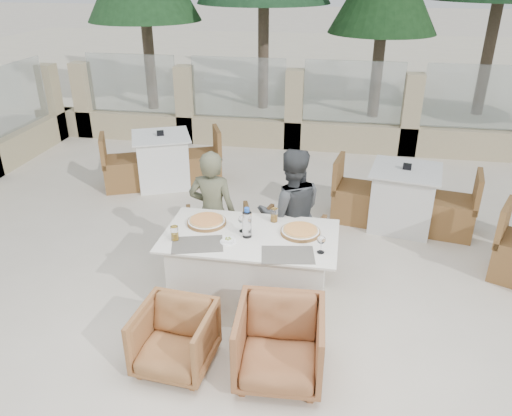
% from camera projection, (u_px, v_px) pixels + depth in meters
% --- Properties ---
extents(ground, '(80.00, 80.00, 0.00)m').
position_uv_depth(ground, '(238.00, 306.00, 4.88)').
color(ground, beige).
rests_on(ground, ground).
extents(sand_patch, '(30.00, 16.00, 0.01)m').
position_uv_depth(sand_patch, '(322.00, 61.00, 17.27)').
color(sand_patch, beige).
rests_on(sand_patch, ground).
extents(perimeter_wall_far, '(10.00, 0.34, 1.60)m').
position_uv_depth(perimeter_wall_far, '(294.00, 104.00, 8.78)').
color(perimeter_wall_far, '#C4B38A').
rests_on(perimeter_wall_far, ground).
extents(dining_table, '(1.60, 0.90, 0.77)m').
position_uv_depth(dining_table, '(250.00, 270.00, 4.75)').
color(dining_table, white).
rests_on(dining_table, ground).
extents(placemat_near_left, '(0.51, 0.41, 0.00)m').
position_uv_depth(placemat_near_left, '(197.00, 244.00, 4.42)').
color(placemat_near_left, '#5E5950').
rests_on(placemat_near_left, dining_table).
extents(placemat_near_right, '(0.49, 0.37, 0.00)m').
position_uv_depth(placemat_near_right, '(288.00, 255.00, 4.26)').
color(placemat_near_right, '#615C53').
rests_on(placemat_near_right, dining_table).
extents(pizza_left, '(0.45, 0.45, 0.05)m').
position_uv_depth(pizza_left, '(207.00, 221.00, 4.77)').
color(pizza_left, '#CA4E1B').
rests_on(pizza_left, dining_table).
extents(pizza_right, '(0.48, 0.48, 0.05)m').
position_uv_depth(pizza_right, '(300.00, 231.00, 4.59)').
color(pizza_right, orange).
rests_on(pizza_right, dining_table).
extents(water_bottle, '(0.11, 0.11, 0.29)m').
position_uv_depth(water_bottle, '(247.00, 222.00, 4.49)').
color(water_bottle, '#C2DCFF').
rests_on(water_bottle, dining_table).
extents(wine_glass_centre, '(0.09, 0.09, 0.18)m').
position_uv_depth(wine_glass_centre, '(242.00, 223.00, 4.60)').
color(wine_glass_centre, white).
rests_on(wine_glass_centre, dining_table).
extents(wine_glass_corner, '(0.08, 0.08, 0.18)m').
position_uv_depth(wine_glass_corner, '(321.00, 243.00, 4.26)').
color(wine_glass_corner, silver).
rests_on(wine_glass_corner, dining_table).
extents(beer_glass_left, '(0.07, 0.07, 0.14)m').
position_uv_depth(beer_glass_left, '(175.00, 233.00, 4.46)').
color(beer_glass_left, '#C18E1B').
rests_on(beer_glass_left, dining_table).
extents(beer_glass_right, '(0.08, 0.08, 0.14)m').
position_uv_depth(beer_glass_right, '(274.00, 215.00, 4.79)').
color(beer_glass_right, '#C27D1B').
rests_on(beer_glass_right, dining_table).
extents(olive_dish, '(0.14, 0.14, 0.04)m').
position_uv_depth(olive_dish, '(228.00, 240.00, 4.45)').
color(olive_dish, white).
rests_on(olive_dish, dining_table).
extents(armchair_far_left, '(0.87, 0.89, 0.64)m').
position_uv_depth(armchair_far_left, '(220.00, 240.00, 5.40)').
color(armchair_far_left, brown).
rests_on(armchair_far_left, ground).
extents(armchair_far_right, '(0.82, 0.83, 0.62)m').
position_uv_depth(armchair_far_right, '(286.00, 245.00, 5.33)').
color(armchair_far_right, brown).
rests_on(armchair_far_right, ground).
extents(armchair_near_left, '(0.64, 0.66, 0.55)m').
position_uv_depth(armchair_near_left, '(175.00, 339.00, 4.04)').
color(armchair_near_left, '#9C6538').
rests_on(armchair_near_left, ground).
extents(armchair_near_right, '(0.72, 0.73, 0.64)m').
position_uv_depth(armchair_near_right, '(280.00, 344.00, 3.92)').
color(armchair_near_right, '#985E37').
rests_on(armchair_near_right, ground).
extents(diner_left, '(0.50, 0.34, 1.36)m').
position_uv_depth(diner_left, '(213.00, 213.00, 5.18)').
color(diner_left, '#595A42').
rests_on(diner_left, ground).
extents(diner_right, '(0.80, 0.69, 1.41)m').
position_uv_depth(diner_right, '(291.00, 214.00, 5.10)').
color(diner_right, '#3C3F42').
rests_on(diner_right, ground).
extents(bg_table_a, '(1.83, 1.40, 0.77)m').
position_uv_depth(bg_table_a, '(163.00, 160.00, 7.43)').
color(bg_table_a, white).
rests_on(bg_table_a, ground).
extents(bg_table_b, '(1.76, 1.09, 0.77)m').
position_uv_depth(bg_table_b, '(403.00, 198.00, 6.22)').
color(bg_table_b, silver).
rests_on(bg_table_b, ground).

